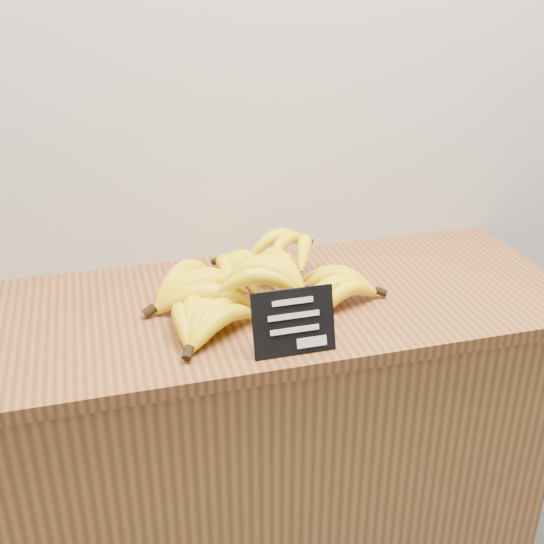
% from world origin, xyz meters
% --- Properties ---
extents(counter, '(1.26, 0.50, 0.90)m').
position_xyz_m(counter, '(-0.17, 2.75, 0.45)').
color(counter, '#9C6632').
rests_on(counter, ground).
extents(counter_top, '(1.36, 0.54, 0.03)m').
position_xyz_m(counter_top, '(-0.17, 2.75, 0.92)').
color(counter_top, brown).
rests_on(counter_top, counter).
extents(chalkboard_sign, '(0.16, 0.04, 0.12)m').
position_xyz_m(chalkboard_sign, '(-0.17, 2.54, 0.99)').
color(chalkboard_sign, black).
rests_on(chalkboard_sign, counter_top).
extents(banana_pile, '(0.54, 0.40, 0.12)m').
position_xyz_m(banana_pile, '(-0.21, 2.75, 0.98)').
color(banana_pile, '#FEE40A').
rests_on(banana_pile, counter_top).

